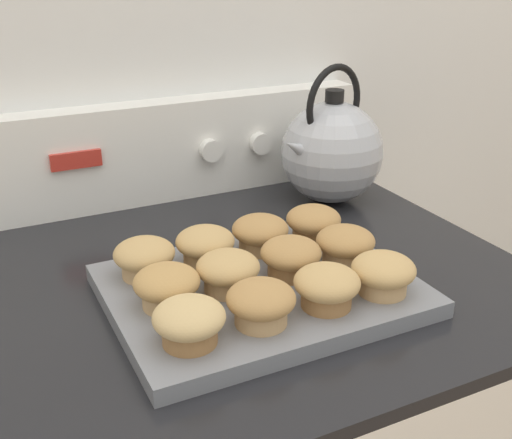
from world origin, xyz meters
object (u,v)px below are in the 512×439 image
muffin_pan (260,290)px  muffin_r2_c3 (313,223)px  muffin_r1_c1 (228,271)px  muffin_r1_c2 (291,256)px  muffin_r2_c2 (260,233)px  muffin_r2_c0 (144,257)px  muffin_r0_c2 (327,286)px  muffin_r0_c0 (189,321)px  tea_kettle (331,150)px  muffin_r2_c1 (205,245)px  muffin_r1_c0 (167,286)px  muffin_r0_c3 (383,273)px  muffin_r1_c3 (345,244)px  muffin_r0_c1 (261,303)px

muffin_pan → muffin_r2_c3: 0.16m
muffin_r1_c1 → muffin_r1_c2: 0.09m
muffin_r2_c2 → muffin_r2_c3: 0.08m
muffin_r2_c0 → muffin_r2_c2: (0.17, 0.00, 0.00)m
muffin_r0_c2 → muffin_r1_c2: size_ratio=1.00×
muffin_r0_c0 → tea_kettle: (0.39, 0.34, 0.04)m
muffin_r1_c2 → muffin_r2_c1: 0.12m
muffin_r0_c2 → tea_kettle: (0.22, 0.34, 0.04)m
muffin_r2_c0 → tea_kettle: tea_kettle is taller
muffin_r0_c2 → muffin_r2_c3: 0.19m
muffin_r1_c0 → muffin_r2_c3: same height
muffin_r0_c2 → muffin_r2_c2: size_ratio=1.00×
muffin_r1_c1 → tea_kettle: 0.40m
muffin_r0_c3 → muffin_r1_c0: (-0.25, 0.09, 0.00)m
muffin_r1_c0 → muffin_r0_c3: bearing=-19.1°
muffin_r2_c3 → tea_kettle: (0.13, 0.17, 0.04)m
muffin_pan → muffin_r1_c1: 0.06m
muffin_r2_c1 → tea_kettle: bearing=29.2°
muffin_r1_c1 → muffin_r2_c3: 0.19m
muffin_r1_c2 → muffin_r0_c2: bearing=-90.1°
muffin_r0_c3 → muffin_r2_c1: size_ratio=1.00×
muffin_r0_c0 → muffin_r2_c0: size_ratio=1.00×
muffin_pan → muffin_r1_c3: (0.13, 0.00, 0.04)m
muffin_r1_c0 → muffin_r2_c3: size_ratio=1.00×
muffin_r2_c1 → tea_kettle: (0.30, 0.17, 0.04)m
muffin_r1_c2 → muffin_r2_c1: size_ratio=1.00×
muffin_pan → muffin_r2_c0: size_ratio=4.78×
muffin_r0_c1 → muffin_r0_c3: size_ratio=1.00×
muffin_r1_c0 → tea_kettle: tea_kettle is taller
muffin_r0_c2 → muffin_r2_c2: bearing=90.8°
muffin_r2_c0 → muffin_r2_c1: same height
muffin_r2_c1 → muffin_r2_c2: bearing=2.0°
muffin_r2_c3 → tea_kettle: size_ratio=0.33×
muffin_r0_c1 → muffin_r1_c1: 0.09m
muffin_pan → muffin_r2_c0: 0.15m
muffin_r0_c1 → tea_kettle: tea_kettle is taller
muffin_r1_c0 → muffin_r0_c1: bearing=-45.2°
muffin_r1_c0 → muffin_r0_c2: bearing=-26.4°
tea_kettle → muffin_r0_c0: bearing=-139.1°
muffin_r2_c2 → muffin_r1_c1: bearing=-135.7°
muffin_r1_c1 → muffin_r2_c3: same height
muffin_r1_c3 → muffin_r2_c1: bearing=154.3°
muffin_r0_c2 → muffin_pan: bearing=117.8°
muffin_r0_c1 → muffin_r1_c3: size_ratio=1.00×
muffin_r0_c0 → muffin_r2_c0: (0.00, 0.17, 0.00)m
muffin_pan → muffin_r2_c2: bearing=63.5°
muffin_pan → muffin_r2_c0: muffin_r2_c0 is taller
muffin_r1_c1 → muffin_r2_c2: size_ratio=1.00×
muffin_r0_c3 → muffin_r1_c1: same height
muffin_r0_c1 → muffin_r0_c3: 0.16m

